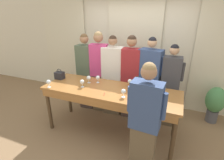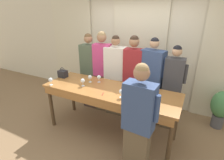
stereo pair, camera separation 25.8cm
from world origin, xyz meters
name	(u,v)px [view 1 (the left image)]	position (x,y,z in m)	size (l,w,h in m)	color
ground_plane	(110,131)	(0.00, 0.00, 0.00)	(18.00, 18.00, 0.00)	#846647
wall_back	(134,48)	(0.00, 1.57, 1.40)	(12.00, 0.06, 2.80)	beige
curtain_panel_left	(66,45)	(-2.01, 1.51, 1.34)	(1.31, 0.03, 2.69)	beige
curtain_panel_center	(133,51)	(0.00, 1.51, 1.34)	(1.31, 0.03, 2.69)	beige
tasting_bar	(110,95)	(0.00, -0.03, 0.85)	(2.52, 0.84, 0.95)	#9E6633
wine_bottle	(137,88)	(0.49, -0.03, 1.07)	(0.08, 0.08, 0.33)	black
handbag	(60,75)	(-1.18, 0.09, 1.03)	(0.18, 0.13, 0.22)	#232328
wine_glass_front_left	(48,82)	(-1.10, -0.34, 1.05)	(0.08, 0.08, 0.15)	white
wine_glass_front_mid	(138,86)	(0.49, 0.11, 1.05)	(0.08, 0.08, 0.15)	white
wine_glass_front_right	(82,82)	(-0.53, -0.10, 1.05)	(0.08, 0.08, 0.15)	white
wine_glass_center_left	(136,82)	(0.41, 0.27, 1.05)	(0.08, 0.08, 0.15)	white
wine_glass_center_mid	(147,84)	(0.61, 0.25, 1.05)	(0.08, 0.08, 0.15)	white
wine_glass_center_right	(130,81)	(0.29, 0.26, 1.05)	(0.08, 0.08, 0.15)	white
wine_glass_back_left	(98,78)	(-0.35, 0.20, 1.05)	(0.08, 0.08, 0.15)	white
wine_glass_back_mid	(89,78)	(-0.51, 0.12, 1.05)	(0.08, 0.08, 0.15)	white
wine_glass_back_right	(157,85)	(0.79, 0.27, 1.05)	(0.08, 0.08, 0.15)	white
wine_glass_near_host	(144,86)	(0.59, 0.13, 1.05)	(0.08, 0.08, 0.15)	white
wine_glass_by_bottle	(153,97)	(0.80, -0.22, 1.05)	(0.08, 0.08, 0.15)	white
wine_glass_by_handbag	(123,92)	(0.32, -0.20, 1.05)	(0.08, 0.08, 0.15)	white
pen	(104,94)	(-0.02, -0.23, 0.95)	(0.04, 0.12, 0.01)	maroon
guest_olive_jacket	(86,72)	(-0.91, 0.71, 0.93)	(0.50, 0.26, 1.82)	#473833
guest_pink_top	(99,71)	(-0.56, 0.71, 0.99)	(0.50, 0.27, 1.88)	brown
guest_cream_sweater	(113,77)	(-0.23, 0.71, 0.91)	(0.56, 0.33, 1.82)	brown
guest_striped_shirt	(130,77)	(0.17, 0.71, 0.96)	(0.49, 0.27, 1.84)	#473833
guest_navy_coat	(149,81)	(0.57, 0.71, 0.92)	(0.57, 0.34, 1.83)	#28282D
guest_beige_cap	(170,86)	(0.99, 0.71, 0.89)	(0.47, 0.24, 1.72)	brown
host_pouring	(145,123)	(0.79, -0.71, 0.90)	(0.51, 0.25, 1.74)	brown
potted_plant	(215,102)	(1.93, 1.16, 0.48)	(0.40, 0.40, 0.82)	#4C4C51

